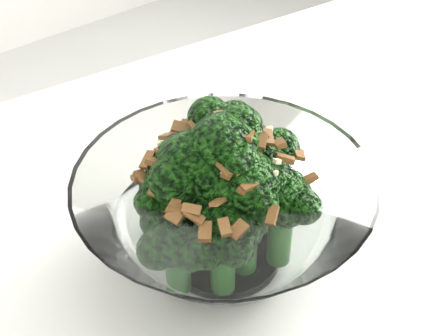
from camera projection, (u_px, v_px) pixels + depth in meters
broccoli_dish at (223, 209)px, 0.50m from camera, size 0.22×0.22×0.14m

